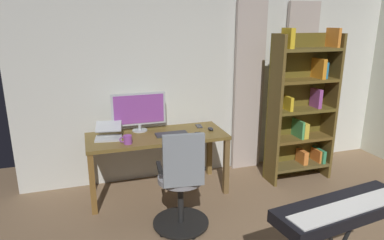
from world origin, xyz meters
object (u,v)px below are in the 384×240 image
computer_keyboard (172,134)px  laptop (109,134)px  mug_coffee (127,140)px  piano_keyboard (343,211)px  cell_phone_by_monitor (199,126)px  computer_monitor (139,110)px  office_chair (182,186)px  bookshelf (301,108)px  cell_phone_face_up (199,134)px  desk (157,142)px  computer_mouse (211,129)px

computer_keyboard → laptop: (0.69, -0.11, 0.04)m
mug_coffee → piano_keyboard: 2.19m
cell_phone_by_monitor → computer_monitor: bearing=2.4°
office_chair → laptop: (0.59, -0.90, 0.29)m
bookshelf → office_chair: bearing=22.1°
computer_monitor → laptop: (0.37, 0.16, -0.21)m
computer_monitor → bookshelf: bearing=170.3°
cell_phone_by_monitor → piano_keyboard: 2.17m
computer_monitor → cell_phone_face_up: 0.76m
cell_phone_by_monitor → bookshelf: 1.31m
desk → bookshelf: bookshelf is taller
computer_monitor → piano_keyboard: (-1.08, 2.19, -0.28)m
computer_mouse → mug_coffee: mug_coffee is taller
cell_phone_face_up → mug_coffee: size_ratio=1.08×
desk → piano_keyboard: piano_keyboard is taller
cell_phone_face_up → computer_keyboard: bearing=-11.7°
cell_phone_by_monitor → piano_keyboard: bearing=105.5°
office_chair → computer_mouse: office_chair is taller
computer_monitor → computer_keyboard: size_ratio=1.74×
cell_phone_by_monitor → computer_mouse: bearing=120.4°
desk → office_chair: size_ratio=1.54×
laptop → cell_phone_by_monitor: laptop is taller
laptop → computer_mouse: size_ratio=3.43×
computer_mouse → cell_phone_face_up: computer_mouse is taller
desk → computer_mouse: size_ratio=15.92×
computer_keyboard → mug_coffee: 0.54m
laptop → cell_phone_by_monitor: bearing=-166.0°
mug_coffee → computer_keyboard: bearing=-165.1°
computer_mouse → mug_coffee: bearing=9.6°
cell_phone_face_up → desk: bearing=-14.1°
office_chair → laptop: bearing=130.0°
computer_monitor → mug_coffee: computer_monitor is taller
cell_phone_by_monitor → mug_coffee: bearing=27.5°
computer_monitor → mug_coffee: bearing=64.3°
laptop → bookshelf: (-2.36, 0.18, 0.16)m
cell_phone_face_up → computer_mouse: bearing=-144.7°
cell_phone_face_up → laptop: bearing=-7.4°
desk → computer_keyboard: 0.20m
computer_mouse → cell_phone_face_up: bearing=31.6°
office_chair → computer_monitor: (0.22, -1.06, 0.50)m
office_chair → computer_keyboard: 0.83m
office_chair → cell_phone_face_up: office_chair is taller
cell_phone_face_up → mug_coffee: (0.82, 0.06, 0.04)m
bookshelf → laptop: bearing=-4.4°
desk → cell_phone_face_up: bearing=162.2°
mug_coffee → piano_keyboard: (-1.27, 1.79, -0.07)m
mug_coffee → bookshelf: bearing=-178.2°
computer_monitor → laptop: bearing=23.1°
computer_keyboard → cell_phone_face_up: computer_keyboard is taller
cell_phone_by_monitor → bookshelf: bearing=173.4°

